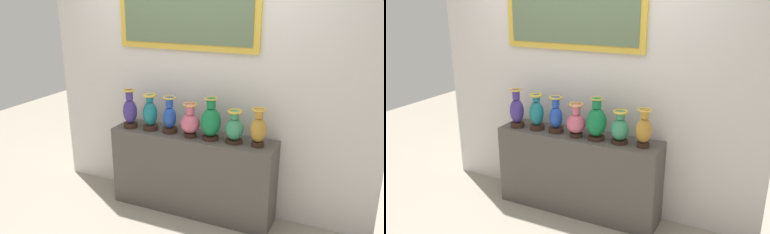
% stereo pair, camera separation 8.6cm
% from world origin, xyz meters
% --- Properties ---
extents(ground_plane, '(9.35, 9.35, 0.00)m').
position_xyz_m(ground_plane, '(0.00, 0.00, 0.00)').
color(ground_plane, gray).
extents(display_shelf, '(1.62, 0.36, 0.81)m').
position_xyz_m(display_shelf, '(0.00, 0.00, 0.40)').
color(display_shelf, '#4C4742').
rests_on(display_shelf, ground_plane).
extents(back_wall, '(3.35, 0.14, 3.01)m').
position_xyz_m(back_wall, '(-0.00, 0.24, 1.51)').
color(back_wall, silver).
rests_on(back_wall, ground_plane).
extents(vase_indigo, '(0.14, 0.14, 0.39)m').
position_xyz_m(vase_indigo, '(-0.65, -0.06, 0.97)').
color(vase_indigo, '#382319').
rests_on(vase_indigo, display_shelf).
extents(vase_teal, '(0.15, 0.15, 0.36)m').
position_xyz_m(vase_teal, '(-0.43, -0.04, 0.97)').
color(vase_teal, '#382319').
rests_on(vase_teal, display_shelf).
extents(vase_sapphire, '(0.15, 0.15, 0.35)m').
position_xyz_m(vase_sapphire, '(-0.22, -0.03, 0.96)').
color(vase_sapphire, '#382319').
rests_on(vase_sapphire, display_shelf).
extents(vase_rose, '(0.18, 0.18, 0.32)m').
position_xyz_m(vase_rose, '(0.01, -0.05, 0.94)').
color(vase_rose, '#382319').
rests_on(vase_rose, display_shelf).
extents(vase_emerald, '(0.18, 0.18, 0.39)m').
position_xyz_m(vase_emerald, '(0.21, -0.04, 0.97)').
color(vase_emerald, '#382319').
rests_on(vase_emerald, display_shelf).
extents(vase_jade, '(0.16, 0.16, 0.30)m').
position_xyz_m(vase_jade, '(0.43, -0.03, 0.94)').
color(vase_jade, '#382319').
rests_on(vase_jade, display_shelf).
extents(vase_ochre, '(0.14, 0.14, 0.34)m').
position_xyz_m(vase_ochre, '(0.65, -0.03, 0.96)').
color(vase_ochre, '#382319').
rests_on(vase_ochre, display_shelf).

